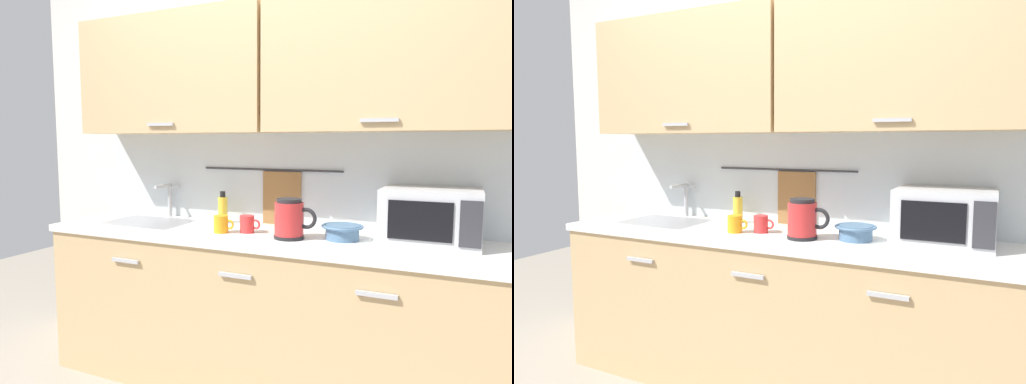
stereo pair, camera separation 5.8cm
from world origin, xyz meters
TOP-DOWN VIEW (x-y plane):
  - counter_unit at (-0.01, 0.30)m, footprint 2.53×0.64m
  - back_wall_assembly at (0.00, 0.53)m, footprint 3.70×0.41m
  - sink_faucet at (-0.78, 0.53)m, footprint 0.09×0.17m
  - microwave at (0.87, 0.41)m, footprint 0.46×0.35m
  - electric_kettle at (0.20, 0.22)m, footprint 0.23×0.16m
  - dish_soap_bottle at (-0.34, 0.48)m, footprint 0.06×0.06m
  - mug_near_sink at (-0.20, 0.21)m, footprint 0.12×0.08m
  - mixing_bowl at (0.45, 0.30)m, footprint 0.21×0.21m
  - mug_by_kettle at (-0.07, 0.27)m, footprint 0.12×0.08m

SIDE VIEW (x-z plane):
  - counter_unit at x=-0.01m, z-range 0.01..0.91m
  - mixing_bowl at x=0.45m, z-range 0.91..0.98m
  - mug_near_sink at x=-0.20m, z-range 0.90..1.00m
  - mug_by_kettle at x=-0.07m, z-range 0.90..1.00m
  - dish_soap_bottle at x=-0.34m, z-range 0.89..1.08m
  - electric_kettle at x=0.20m, z-range 0.90..1.11m
  - microwave at x=0.87m, z-range 0.90..1.17m
  - sink_faucet at x=-0.78m, z-range 0.93..1.15m
  - back_wall_assembly at x=0.00m, z-range 0.27..2.77m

